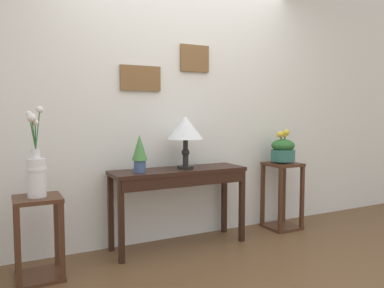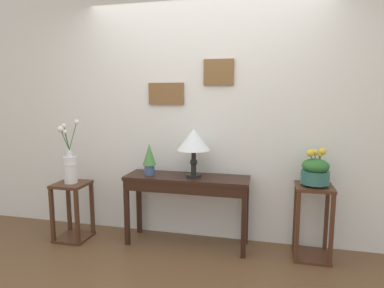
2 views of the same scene
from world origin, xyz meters
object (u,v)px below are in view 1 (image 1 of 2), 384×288
Objects in this scene: planter_bowl_wide_right at (283,150)px; table_lamp at (185,130)px; pedestal_stand_right at (282,196)px; console_table at (180,181)px; potted_plant_on_console at (140,152)px; flower_vase_tall_left at (36,170)px; pedestal_stand_left at (39,238)px.

table_lamp is at bearing 179.97° from planter_bowl_wide_right.
pedestal_stand_right is 0.50m from planter_bowl_wide_right.
console_table is 1.25m from planter_bowl_wide_right.
flower_vase_tall_left reaches higher than potted_plant_on_console.
pedestal_stand_left is (-0.84, -0.12, -0.60)m from potted_plant_on_console.
flower_vase_tall_left is 1.89× the size of planter_bowl_wide_right.
pedestal_stand_left is 0.88× the size of pedestal_stand_right.
pedestal_stand_left is 2.51m from planter_bowl_wide_right.
table_lamp is at bearing 4.41° from potted_plant_on_console.
pedestal_stand_left is at bearing -176.33° from planter_bowl_wide_right.
table_lamp is at bearing 18.27° from console_table.
pedestal_stand_right is (2.45, 0.16, 0.04)m from pedestal_stand_left.
table_lamp is (0.07, 0.02, 0.46)m from console_table.
potted_plant_on_console is 0.85m from flower_vase_tall_left.
potted_plant_on_console is 1.04m from pedestal_stand_left.
pedestal_stand_right is 2.01× the size of planter_bowl_wide_right.
pedestal_stand_right is at bearing 3.66° from pedestal_stand_left.
console_table is at bearing 6.33° from flower_vase_tall_left.
pedestal_stand_left is 0.51m from flower_vase_tall_left.
console_table reaches higher than pedestal_stand_left.
potted_plant_on_console is 1.70m from pedestal_stand_right.
console_table is 0.47m from table_lamp.
console_table is 3.55× the size of planter_bowl_wide_right.
flower_vase_tall_left is (-1.22, -0.14, 0.20)m from console_table.
pedestal_stand_left is 1.76× the size of planter_bowl_wide_right.
flower_vase_tall_left is at bearing -172.98° from table_lamp.
console_table is at bearing -178.94° from pedestal_stand_right.
potted_plant_on_console is at bearing -178.26° from console_table.
pedestal_stand_left is at bearing 78.16° from flower_vase_tall_left.
table_lamp is 1.33m from flower_vase_tall_left.
potted_plant_on_console is 0.92× the size of planter_bowl_wide_right.
table_lamp reaches higher than console_table.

